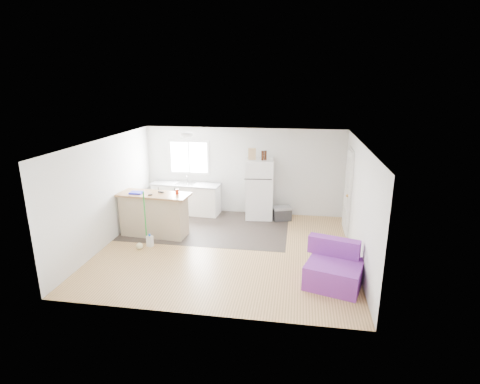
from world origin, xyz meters
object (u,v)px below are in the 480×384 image
kitchen_cabinets (186,198)px  cardboard_box (252,154)px  red_cup (177,192)px  bottle_left (263,156)px  mop (141,239)px  refrigerator (259,189)px  purple_seat (334,269)px  cleaner_jug (150,241)px  bottle_right (265,155)px  blue_tray (136,193)px  peninsula (154,214)px  cooler (282,213)px

kitchen_cabinets → cardboard_box: bearing=1.6°
red_cup → cardboard_box: cardboard_box is taller
red_cup → bottle_left: size_ratio=0.48×
kitchen_cabinets → mop: mop is taller
refrigerator → cardboard_box: bearing=-172.8°
purple_seat → cleaner_jug: 4.11m
refrigerator → mop: refrigerator is taller
refrigerator → bottle_right: (0.15, -0.05, 0.94)m
kitchen_cabinets → bottle_left: bearing=0.7°
refrigerator → mop: (-2.38, -2.42, -0.58)m
red_cup → blue_tray: size_ratio=0.40×
peninsula → cooler: (2.99, 1.51, -0.34)m
cardboard_box → bottle_left: bearing=-9.4°
mop → bottle_right: bottle_right is taller
purple_seat → bottle_right: bearing=132.6°
cleaner_jug → bottle_right: size_ratio=1.20×
mop → kitchen_cabinets: bearing=58.6°
kitchen_cabinets → refrigerator: refrigerator is taller
purple_seat → mop: 4.22m
blue_tray → refrigerator: bearing=31.2°
cardboard_box → refrigerator: bearing=13.0°
bottle_left → cooler: bearing=-2.1°
cardboard_box → bottle_left: cardboard_box is taller
kitchen_cabinets → peninsula: 1.70m
kitchen_cabinets → blue_tray: 1.95m
bottle_left → kitchen_cabinets: bearing=176.1°
refrigerator → red_cup: size_ratio=13.51×
kitchen_cabinets → blue_tray: size_ratio=6.57×
peninsula → bottle_left: bottle_left is taller
red_cup → refrigerator: bearing=41.4°
cleaner_jug → mop: size_ratio=0.22×
kitchen_cabinets → cooler: kitchen_cabinets is taller
kitchen_cabinets → red_cup: bearing=-75.2°
cleaner_jug → blue_tray: 1.24m
refrigerator → peninsula: bearing=-151.2°
cardboard_box → bottle_left: (0.28, -0.05, -0.02)m
refrigerator → cleaner_jug: (-2.23, -2.29, -0.68)m
cooler → red_cup: size_ratio=4.79×
cleaner_jug → cardboard_box: size_ratio=1.00×
bottle_left → bottle_right: 0.08m
peninsula → cleaner_jug: (0.13, -0.66, -0.40)m
cooler → mop: bearing=-162.8°
peninsula → refrigerator: 2.88m
peninsula → mop: 0.85m
red_cup → cardboard_box: 2.29m
red_cup → blue_tray: 0.98m
kitchen_cabinets → red_cup: size_ratio=16.44×
kitchen_cabinets → cardboard_box: 2.30m
cleaner_jug → bottle_right: bottle_right is taller
red_cup → mop: bearing=-125.3°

